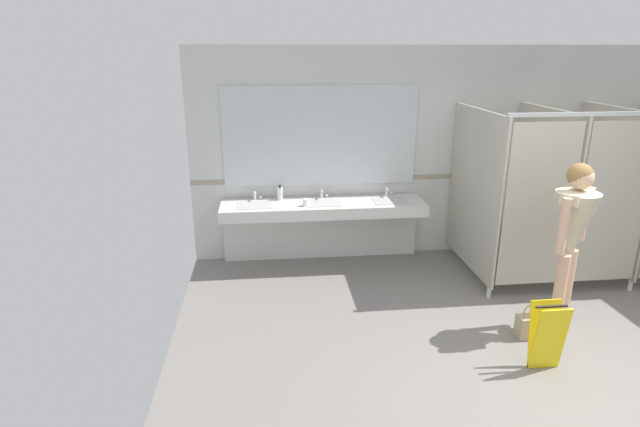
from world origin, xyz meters
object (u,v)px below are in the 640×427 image
person_standing (573,228)px  soap_dispenser (280,193)px  wet_floor_sign (547,336)px  handbag (531,326)px  paper_cup (306,202)px

person_standing → soap_dispenser: (-2.67, 2.03, -0.16)m
wet_floor_sign → person_standing: bearing=51.5°
handbag → soap_dispenser: soap_dispenser is taller
handbag → paper_cup: (-2.03, 1.82, 0.76)m
paper_cup → wet_floor_sign: paper_cup is taller
paper_cup → wet_floor_sign: bearing=-50.6°
person_standing → wet_floor_sign: person_standing is taller
handbag → wet_floor_sign: bearing=-105.2°
soap_dispenser → paper_cup: soap_dispenser is taller
soap_dispenser → wet_floor_sign: size_ratio=0.32×
handbag → paper_cup: 2.83m
soap_dispenser → wet_floor_sign: (2.20, -2.62, -0.60)m
paper_cup → person_standing: bearing=-36.1°
person_standing → soap_dispenser: 3.36m
wet_floor_sign → paper_cup: bearing=129.4°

